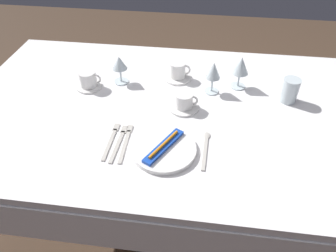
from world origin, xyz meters
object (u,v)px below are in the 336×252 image
(wine_glass_centre, at_px, (213,72))
(toothbrush_package, at_px, (164,146))
(fork_inner, at_px, (119,142))
(drink_tumbler, at_px, (289,92))
(fork_salad, at_px, (111,140))
(wine_glass_left, at_px, (120,65))
(dinner_plate, at_px, (164,149))
(coffee_cup_left, at_px, (178,70))
(wine_glass_right, at_px, (241,67))
(coffee_cup_right, at_px, (88,79))
(spoon_soup, at_px, (206,145))
(fork_outer, at_px, (126,142))
(coffee_cup_far, at_px, (184,100))

(wine_glass_centre, bearing_deg, toothbrush_package, -111.67)
(fork_inner, relative_size, drink_tumbler, 1.88)
(fork_salad, distance_m, wine_glass_left, 0.42)
(wine_glass_left, bearing_deg, dinner_plate, -58.45)
(fork_inner, bearing_deg, drink_tumbler, 28.17)
(fork_inner, height_order, coffee_cup_left, coffee_cup_left)
(dinner_plate, relative_size, wine_glass_right, 1.57)
(coffee_cup_left, height_order, coffee_cup_right, coffee_cup_left)
(spoon_soup, relative_size, drink_tumbler, 1.86)
(drink_tumbler, bearing_deg, spoon_soup, -135.73)
(spoon_soup, bearing_deg, fork_salad, -177.66)
(fork_outer, xyz_separation_m, coffee_cup_far, (0.20, 0.24, 0.04))
(fork_inner, height_order, wine_glass_centre, wine_glass_centre)
(dinner_plate, xyz_separation_m, drink_tumbler, (0.50, 0.39, 0.04))
(fork_inner, distance_m, wine_glass_left, 0.43)
(coffee_cup_right, xyz_separation_m, drink_tumbler, (0.91, 0.01, 0.00))
(toothbrush_package, bearing_deg, dinner_plate, 180.00)
(dinner_plate, distance_m, coffee_cup_right, 0.55)
(fork_outer, bearing_deg, fork_salad, 176.55)
(coffee_cup_left, bearing_deg, coffee_cup_right, -161.95)
(dinner_plate, height_order, toothbrush_package, toothbrush_package)
(wine_glass_centre, height_order, wine_glass_right, wine_glass_right)
(wine_glass_left, xyz_separation_m, drink_tumbler, (0.77, -0.05, -0.05))
(toothbrush_package, bearing_deg, wine_glass_centre, 68.33)
(wine_glass_left, bearing_deg, fork_salad, -81.50)
(fork_outer, bearing_deg, spoon_soup, 3.46)
(coffee_cup_right, distance_m, wine_glass_right, 0.70)
(wine_glass_centre, bearing_deg, wine_glass_right, 25.58)
(coffee_cup_left, bearing_deg, spoon_soup, -71.36)
(fork_salad, height_order, drink_tumbler, drink_tumbler)
(coffee_cup_left, distance_m, coffee_cup_far, 0.24)
(toothbrush_package, xyz_separation_m, coffee_cup_left, (-0.00, 0.51, 0.02))
(dinner_plate, relative_size, wine_glass_left, 1.78)
(fork_outer, xyz_separation_m, wine_glass_left, (-0.12, 0.41, 0.09))
(fork_inner, relative_size, fork_salad, 1.00)
(coffee_cup_left, xyz_separation_m, drink_tumbler, (0.50, -0.12, 0.00))
(spoon_soup, relative_size, coffee_cup_right, 1.98)
(wine_glass_right, bearing_deg, wine_glass_left, -176.73)
(wine_glass_left, relative_size, drink_tumbler, 1.23)
(coffee_cup_far, bearing_deg, coffee_cup_left, 102.59)
(dinner_plate, distance_m, coffee_cup_left, 0.51)
(fork_inner, relative_size, coffee_cup_right, 2.00)
(fork_inner, xyz_separation_m, coffee_cup_far, (0.23, 0.25, 0.04))
(toothbrush_package, relative_size, coffee_cup_far, 2.04)
(dinner_plate, height_order, coffee_cup_far, coffee_cup_far)
(fork_salad, bearing_deg, coffee_cup_left, 66.43)
(coffee_cup_far, bearing_deg, wine_glass_left, 152.34)
(wine_glass_centre, bearing_deg, dinner_plate, -111.67)
(fork_salad, xyz_separation_m, wine_glass_left, (-0.06, 0.41, 0.09))
(wine_glass_right, bearing_deg, drink_tumbler, -21.39)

